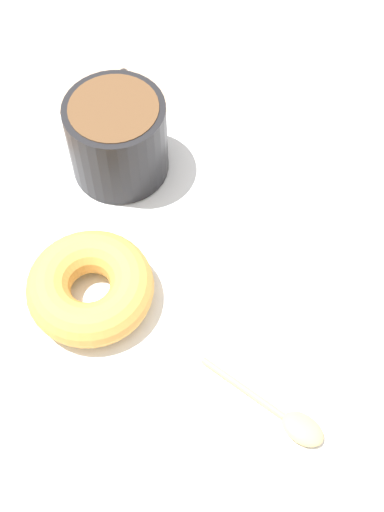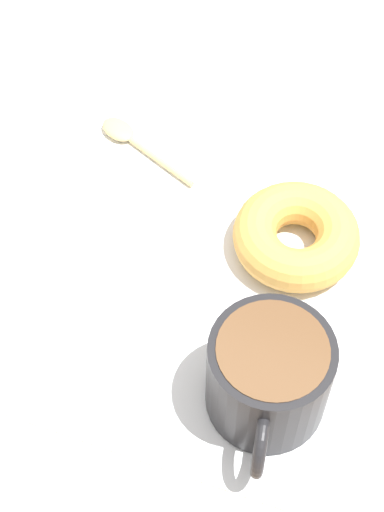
# 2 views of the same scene
# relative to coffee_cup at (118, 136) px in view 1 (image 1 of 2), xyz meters

# --- Properties ---
(ground_plane) EXTENTS (1.20, 1.20, 0.02)m
(ground_plane) POSITION_rel_coffee_cup_xyz_m (0.06, 0.11, -0.06)
(ground_plane) COLOR tan
(napkin) EXTENTS (0.37, 0.37, 0.00)m
(napkin) POSITION_rel_coffee_cup_xyz_m (0.09, 0.10, -0.04)
(napkin) COLOR white
(napkin) RESTS_ON ground_plane
(coffee_cup) EXTENTS (0.12, 0.09, 0.08)m
(coffee_cup) POSITION_rel_coffee_cup_xyz_m (0.00, 0.00, 0.00)
(coffee_cup) COLOR black
(coffee_cup) RESTS_ON napkin
(donut) EXTENTS (0.11, 0.11, 0.04)m
(donut) POSITION_rel_coffee_cup_xyz_m (0.15, 0.02, -0.02)
(donut) COLOR gold
(donut) RESTS_ON napkin
(spoon) EXTENTS (0.06, 0.11, 0.01)m
(spoon) POSITION_rel_coffee_cup_xyz_m (0.21, 0.21, -0.04)
(spoon) COLOR #D8B772
(spoon) RESTS_ON napkin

